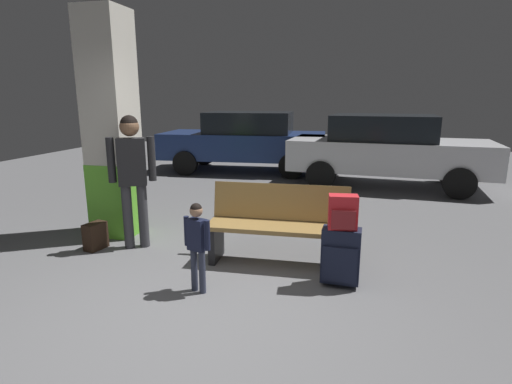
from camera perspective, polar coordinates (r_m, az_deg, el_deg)
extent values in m
cube|color=slate|center=(7.29, 3.35, -2.09)|extent=(18.00, 18.00, 0.10)
cube|color=#66C633|center=(5.95, -18.94, -0.83)|extent=(0.57, 0.57, 1.00)
cube|color=silver|center=(5.79, -20.06, 13.63)|extent=(0.56, 0.56, 1.98)
cube|color=#9E7A42|center=(4.57, 3.01, -5.00)|extent=(1.62, 0.52, 0.05)
cube|color=#9E7A42|center=(4.75, 3.48, -1.38)|extent=(1.60, 0.19, 0.42)
cube|color=black|center=(4.80, -5.62, -7.09)|extent=(0.10, 0.40, 0.41)
cube|color=black|center=(4.61, 11.95, -8.20)|extent=(0.10, 0.40, 0.41)
cube|color=#191E33|center=(4.19, 11.85, -8.70)|extent=(0.39, 0.21, 0.56)
cube|color=#191E33|center=(4.11, 11.69, -10.04)|extent=(0.34, 0.04, 0.36)
cube|color=#A5A5AA|center=(4.18, 12.11, -4.88)|extent=(0.14, 0.03, 0.02)
cylinder|color=black|center=(4.40, 9.63, -11.79)|extent=(0.02, 0.04, 0.04)
cylinder|color=black|center=(4.38, 13.88, -12.11)|extent=(0.02, 0.04, 0.04)
cube|color=red|center=(4.05, 12.15, -2.77)|extent=(0.30, 0.19, 0.34)
cube|color=maroon|center=(3.97, 12.22, -3.86)|extent=(0.23, 0.06, 0.19)
cylinder|color=black|center=(4.01, 12.26, -0.60)|extent=(0.06, 0.03, 0.02)
cylinder|color=#33384C|center=(4.03, -7.59, -11.10)|extent=(0.07, 0.07, 0.44)
cylinder|color=#33384C|center=(4.09, -8.70, -10.77)|extent=(0.07, 0.07, 0.44)
cube|color=#191E38|center=(3.92, -8.32, -5.96)|extent=(0.20, 0.15, 0.31)
cylinder|color=#191E38|center=(3.84, -6.86, -6.09)|extent=(0.05, 0.05, 0.29)
cylinder|color=#191E38|center=(3.99, -9.75, -5.41)|extent=(0.05, 0.05, 0.29)
sphere|color=#A87A5B|center=(3.85, -8.44, -2.63)|extent=(0.12, 0.12, 0.12)
sphere|color=black|center=(3.84, -8.45, -2.39)|extent=(0.11, 0.11, 0.11)
cylinder|color=red|center=(4.02, -8.21, -5.23)|extent=(0.06, 0.06, 0.10)
cylinder|color=red|center=(4.00, -8.24, -4.21)|extent=(0.01, 0.01, 0.06)
cylinder|color=#38383D|center=(5.32, -15.61, -3.25)|extent=(0.12, 0.12, 0.81)
cylinder|color=#38383D|center=(5.33, -17.61, -3.35)|extent=(0.12, 0.12, 0.81)
cube|color=#232326|center=(5.18, -17.11, 4.10)|extent=(0.39, 0.33, 0.58)
cylinder|color=#232326|center=(5.16, -14.50, 4.57)|extent=(0.09, 0.09, 0.55)
cylinder|color=#232326|center=(5.19, -19.75, 4.25)|extent=(0.09, 0.09, 0.55)
sphere|color=brown|center=(5.13, -17.44, 8.77)|extent=(0.23, 0.23, 0.23)
sphere|color=black|center=(5.13, -17.46, 9.13)|extent=(0.21, 0.21, 0.21)
cube|color=black|center=(5.49, -21.68, -5.79)|extent=(0.21, 0.31, 0.34)
cube|color=#423328|center=(5.57, -22.31, -6.12)|extent=(0.07, 0.23, 0.19)
cylinder|color=black|center=(5.44, -21.82, -4.21)|extent=(0.04, 0.06, 0.02)
cube|color=silver|center=(9.11, 18.14, 4.99)|extent=(4.21, 1.98, 0.64)
cube|color=black|center=(9.05, 17.44, 8.69)|extent=(2.20, 1.68, 0.52)
cylinder|color=black|center=(10.04, 25.45, 2.93)|extent=(0.61, 0.24, 0.60)
cylinder|color=black|center=(8.48, 26.71, 1.12)|extent=(0.61, 0.24, 0.60)
cylinder|color=black|center=(10.04, 10.58, 3.98)|extent=(0.61, 0.24, 0.60)
cylinder|color=black|center=(8.48, 9.11, 2.37)|extent=(0.61, 0.24, 0.60)
cube|color=navy|center=(10.46, -1.73, 6.61)|extent=(4.22, 2.01, 0.64)
cube|color=black|center=(10.38, -0.93, 9.78)|extent=(2.21, 1.70, 0.52)
cylinder|color=black|center=(10.09, -9.91, 4.06)|extent=(0.61, 0.25, 0.60)
cylinder|color=black|center=(11.59, -7.27, 5.31)|extent=(0.61, 0.25, 0.60)
cylinder|color=black|center=(9.54, 5.01, 3.69)|extent=(0.61, 0.25, 0.60)
cylinder|color=black|center=(11.12, 5.71, 5.02)|extent=(0.61, 0.25, 0.60)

